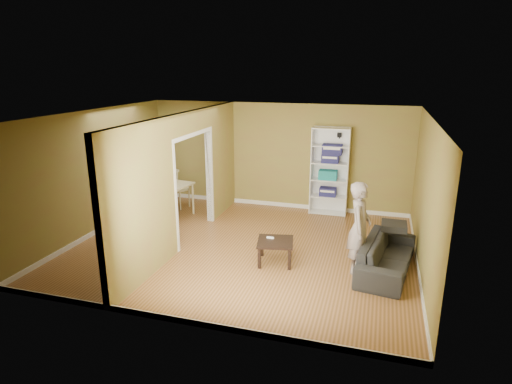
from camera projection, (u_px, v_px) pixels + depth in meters
room_shell at (243, 184)px, 8.09m from camera, size 6.50×6.50×6.50m
partition at (185, 179)px, 8.41m from camera, size 0.22×5.50×2.60m
wall_speaker at (339, 135)px, 9.99m from camera, size 0.10×0.10×0.10m
sofa at (387, 251)px, 7.38m from camera, size 2.04×1.12×0.74m
person at (360, 220)px, 7.23m from camera, size 0.72×0.58×1.88m
bookshelf at (330, 171)px, 10.20m from camera, size 0.88×0.38×2.09m
paper_box_navy_a at (328, 192)px, 10.29m from camera, size 0.39×0.26×0.20m
paper_box_teal at (328, 175)px, 10.18m from camera, size 0.42×0.28×0.22m
paper_box_navy_b at (330, 158)px, 10.06m from camera, size 0.40×0.26×0.20m
paper_box_navy_c at (332, 148)px, 9.98m from camera, size 0.46×0.30×0.23m
coffee_table at (275, 244)px, 7.70m from camera, size 0.63×0.63×0.42m
game_controller at (270, 238)px, 7.79m from camera, size 0.13×0.04×0.03m
dining_table at (163, 186)px, 10.11m from camera, size 1.27×0.84×0.79m
chair_left at (135, 195)px, 10.42m from camera, size 0.46×0.46×0.87m
chair_near at (154, 203)px, 9.58m from camera, size 0.47×0.47×1.01m
chair_far at (179, 187)px, 10.74m from camera, size 0.60×0.60×1.04m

